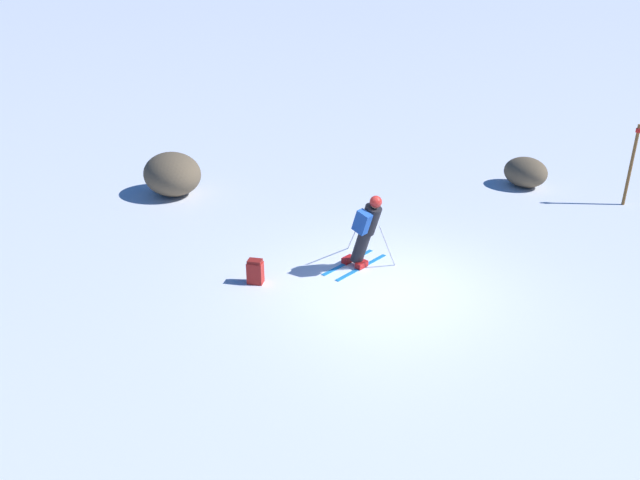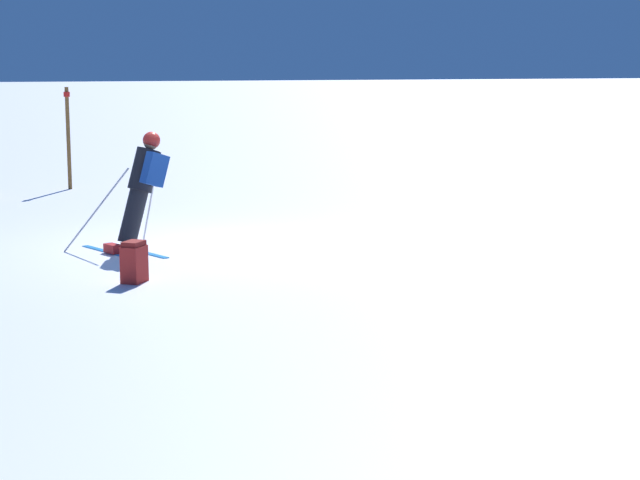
# 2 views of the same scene
# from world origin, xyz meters

# --- Properties ---
(ground_plane) EXTENTS (300.00, 300.00, 0.00)m
(ground_plane) POSITION_xyz_m (0.00, 0.00, 0.00)
(ground_plane) COLOR white
(skier) EXTENTS (1.43, 1.66, 1.68)m
(skier) POSITION_xyz_m (0.84, -0.06, 0.91)
(skier) COLOR #1E7AC6
(skier) RESTS_ON ground
(spare_backpack) EXTENTS (0.36, 0.37, 0.50)m
(spare_backpack) POSITION_xyz_m (1.44, 2.11, 0.24)
(spare_backpack) COLOR #AD231E
(spare_backpack) RESTS_ON ground
(trail_marker) EXTENTS (0.13, 0.13, 2.11)m
(trail_marker) POSITION_xyz_m (0.60, -7.97, 1.15)
(trail_marker) COLOR brown
(trail_marker) RESTS_ON ground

